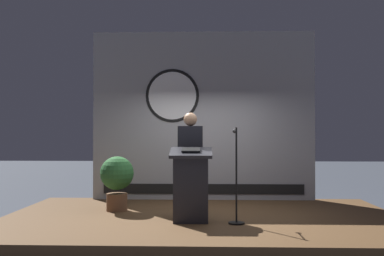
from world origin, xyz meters
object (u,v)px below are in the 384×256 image
(podium, at_px, (191,185))
(potted_plant, at_px, (117,178))
(microphone_stand, at_px, (236,189))
(speaker_person, at_px, (190,163))

(podium, distance_m, potted_plant, 1.61)
(microphone_stand, bearing_deg, potted_plant, 153.14)
(microphone_stand, bearing_deg, speaker_person, 140.90)
(podium, height_order, microphone_stand, microphone_stand)
(podium, bearing_deg, microphone_stand, -7.90)
(speaker_person, distance_m, microphone_stand, 0.98)
(podium, bearing_deg, speaker_person, 93.55)
(podium, bearing_deg, potted_plant, 145.19)
(potted_plant, bearing_deg, speaker_person, -18.71)
(potted_plant, bearing_deg, podium, -34.81)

